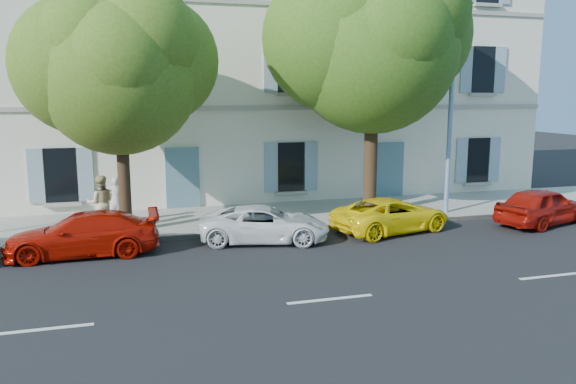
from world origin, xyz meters
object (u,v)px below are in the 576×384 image
object	(u,v)px
tree_left	(119,75)
pedestrian_b	(101,203)
car_red_coupe	(83,234)
tree_right	(373,49)
car_yellow_supercar	(391,215)
pedestrian_a	(116,200)
street_lamp	(455,82)
car_white_coupe	(265,224)
car_red_hatchback	(542,206)

from	to	relation	value
tree_left	pedestrian_b	size ratio (longest dim) A/B	4.28
car_red_coupe	tree_right	xyz separation A→B (m)	(9.86, 2.36, 5.49)
car_red_coupe	car_yellow_supercar	bearing A→B (deg)	91.50
tree_left	pedestrian_a	size ratio (longest dim) A/B	4.75
car_yellow_supercar	tree_right	xyz separation A→B (m)	(0.18, 2.19, 5.54)
tree_left	tree_right	distance (m)	8.75
tree_right	street_lamp	distance (m)	3.18
car_white_coupe	car_red_hatchback	size ratio (longest dim) A/B	1.03
pedestrian_a	car_white_coupe	bearing A→B (deg)	148.85
car_red_coupe	tree_left	world-z (taller)	tree_left
car_yellow_supercar	tree_right	size ratio (longest dim) A/B	0.44
car_white_coupe	tree_left	bearing A→B (deg)	79.64
tree_left	street_lamp	bearing A→B (deg)	-1.48
pedestrian_a	car_red_coupe	bearing A→B (deg)	78.63
tree_right	pedestrian_a	distance (m)	10.39
car_red_coupe	car_yellow_supercar	size ratio (longest dim) A/B	1.03
tree_left	street_lamp	size ratio (longest dim) A/B	0.91
car_white_coupe	tree_left	distance (m)	6.44
street_lamp	pedestrian_a	world-z (taller)	street_lamp
car_yellow_supercar	pedestrian_a	bearing A→B (deg)	56.80
car_red_coupe	car_red_hatchback	bearing A→B (deg)	89.19
car_white_coupe	tree_right	size ratio (longest dim) A/B	0.43
tree_left	car_yellow_supercar	bearing A→B (deg)	-11.75
car_red_hatchback	car_red_coupe	bearing A→B (deg)	70.99
car_red_hatchback	tree_left	distance (m)	14.91
car_white_coupe	pedestrian_b	distance (m)	5.45
car_yellow_supercar	pedestrian_a	distance (m)	9.32
car_red_hatchback	tree_right	distance (m)	8.11
tree_right	pedestrian_b	xyz separation A→B (m)	(-9.45, 0.02, -5.06)
car_white_coupe	car_yellow_supercar	bearing A→B (deg)	-74.75
pedestrian_a	pedestrian_b	bearing A→B (deg)	64.13
car_yellow_supercar	tree_left	xyz separation A→B (m)	(-8.50, 1.77, 4.55)
car_red_hatchback	pedestrian_a	world-z (taller)	pedestrian_a
street_lamp	pedestrian_b	world-z (taller)	street_lamp
tree_right	street_lamp	size ratio (longest dim) A/B	1.09
tree_right	pedestrian_a	world-z (taller)	tree_right
car_yellow_supercar	car_red_hatchback	xyz separation A→B (m)	(5.55, -0.52, 0.09)
street_lamp	pedestrian_a	distance (m)	12.62
car_yellow_supercar	pedestrian_b	xyz separation A→B (m)	(-9.27, 2.21, 0.48)
car_red_coupe	tree_left	size ratio (longest dim) A/B	0.55
car_white_coupe	pedestrian_b	bearing A→B (deg)	78.68
car_yellow_supercar	tree_left	world-z (taller)	tree_left
car_yellow_supercar	tree_right	world-z (taller)	tree_right
car_yellow_supercar	car_red_hatchback	world-z (taller)	car_red_hatchback
car_white_coupe	pedestrian_b	size ratio (longest dim) A/B	2.22
car_white_coupe	tree_right	distance (m)	7.53
pedestrian_a	pedestrian_b	size ratio (longest dim) A/B	0.90
car_red_coupe	street_lamp	bearing A→B (deg)	97.84
car_red_coupe	car_yellow_supercar	world-z (taller)	car_red_coupe
car_red_hatchback	tree_left	xyz separation A→B (m)	(-14.05, 2.29, 4.46)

